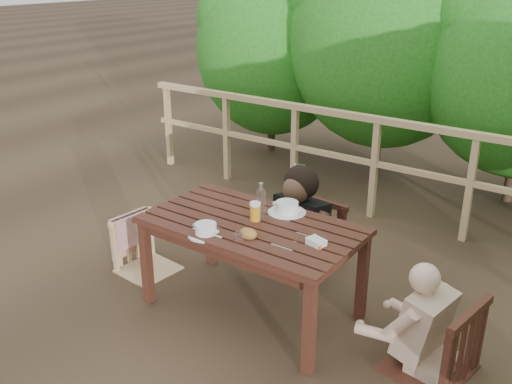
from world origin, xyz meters
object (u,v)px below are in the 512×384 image
Objects in this scene: beer_glass at (255,212)px; diner_right at (443,291)px; table at (252,268)px; bottle at (261,201)px; tumbler at (238,238)px; soup_far at (287,208)px; woman at (313,186)px; soup_near at (206,229)px; butter_tub at (316,243)px; chair_right at (437,301)px; chair_left at (145,224)px; chair_far at (311,210)px; bread_roll at (248,234)px.

diner_right is at bearing 2.92° from beer_glass.
bottle reaches higher than table.
beer_glass is at bearing 106.92° from tumbler.
woman is at bearing 102.85° from soup_far.
butter_tub is (0.67, 0.28, -0.01)m from soup_near.
diner_right is 0.80m from butter_tub.
chair_right is at bearing 99.32° from diner_right.
chair_far reaches higher than chair_left.
bottle is 2.24× the size of butter_tub.
woman is 11.05× the size of butter_tub.
chair_left is at bearing -175.46° from beer_glass.
bread_roll is (-1.15, -0.30, 0.23)m from chair_right.
chair_left is at bearing -77.00° from chair_right.
chair_far is 1.55m from diner_right.
tumbler is (0.09, -0.27, 0.38)m from table.
bottle is at bearing 85.79° from beer_glass.
table is 0.49m from soup_far.
woman is 0.81m from bottle.
soup_near is (-1.44, -0.41, 0.15)m from diner_right.
chair_right is 3.63× the size of bottle.
diner_right reaches higher than beer_glass.
bottle is 0.40m from tumbler.
chair_far is at bearing 93.22° from bottle.
bottle is (0.00, 0.11, 0.47)m from table.
diner_right reaches higher than tumbler.
bread_roll is at bearing -64.48° from beer_glass.
beer_glass is at bearing -112.60° from soup_far.
beer_glass is at bearing 67.25° from soup_near.
woman is at bearing 137.71° from butter_tub.
diner_right is at bearing 17.67° from tumbler.
bread_roll is at bearing -70.14° from bottle.
tumbler is (-0.01, -0.56, -0.01)m from soup_far.
diner_right is 9.07× the size of bread_roll.
table is 1.61× the size of chair_far.
butter_tub is at bearing 126.79° from woman.
table is at bearing 119.88° from bread_roll.
table is 20.28× the size of tumbler.
bottle reaches higher than beer_glass.
diner_right is at bearing -24.36° from chair_far.
bread_roll is at bearing 24.19° from soup_near.
woman reaches higher than soup_far.
beer_glass reaches higher than table.
tumbler is at bearing -62.58° from chair_right.
diner_right reaches higher than soup_near.
beer_glass is (0.15, 0.35, 0.03)m from soup_near.
bread_roll is 1.73× the size of tumbler.
woman is at bearing 92.65° from table.
bottle is at bearing -118.09° from soup_far.
butter_tub is (1.53, 0.01, 0.28)m from chair_left.
chair_right reaches higher than tumbler.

